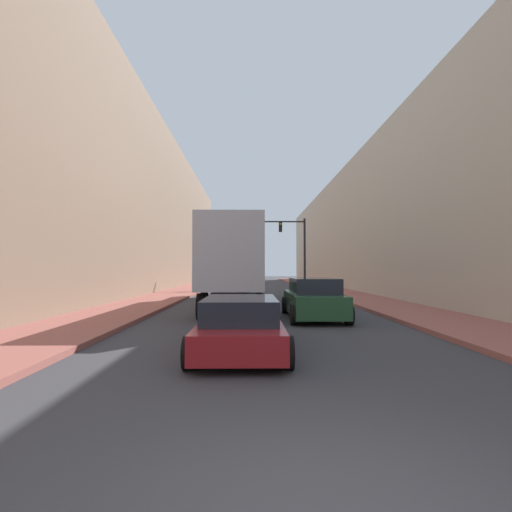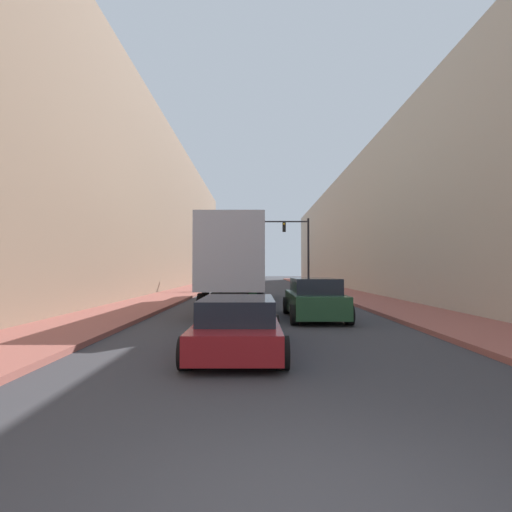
# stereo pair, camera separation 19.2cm
# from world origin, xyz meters

# --- Properties ---
(sidewalk_right) EXTENTS (3.24, 80.00, 0.15)m
(sidewalk_right) POSITION_xyz_m (6.20, 30.00, 0.07)
(sidewalk_right) COLOR #9E564C
(sidewalk_right) RESTS_ON ground
(sidewalk_left) EXTENTS (3.24, 80.00, 0.15)m
(sidewalk_left) POSITION_xyz_m (-6.20, 30.00, 0.07)
(sidewalk_left) COLOR #9E564C
(sidewalk_left) RESTS_ON ground
(building_right) EXTENTS (6.00, 80.00, 11.13)m
(building_right) POSITION_xyz_m (10.82, 30.00, 5.56)
(building_right) COLOR #BCB29E
(building_right) RESTS_ON ground
(building_left) EXTENTS (6.00, 80.00, 14.25)m
(building_left) POSITION_xyz_m (-10.82, 30.00, 7.12)
(building_left) COLOR #846B56
(building_left) RESTS_ON ground
(semi_truck) EXTENTS (2.49, 14.72, 3.94)m
(semi_truck) POSITION_xyz_m (-1.37, 18.17, 2.24)
(semi_truck) COLOR #B2B7C1
(semi_truck) RESTS_ON ground
(sedan_car) EXTENTS (2.08, 4.65, 1.25)m
(sedan_car) POSITION_xyz_m (-0.84, 6.38, 0.60)
(sedan_car) COLOR maroon
(sedan_car) RESTS_ON ground
(suv_car) EXTENTS (2.11, 4.84, 1.55)m
(suv_car) POSITION_xyz_m (1.80, 12.47, 0.74)
(suv_car) COLOR #234C2D
(suv_car) RESTS_ON ground
(traffic_signal_gantry) EXTENTS (6.84, 0.35, 6.60)m
(traffic_signal_gantry) POSITION_xyz_m (2.84, 34.09, 4.58)
(traffic_signal_gantry) COLOR black
(traffic_signal_gantry) RESTS_ON ground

